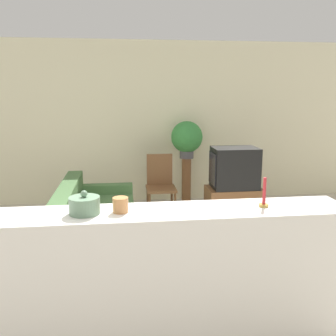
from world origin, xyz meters
name	(u,v)px	position (x,y,z in m)	size (l,w,h in m)	color
ground_plane	(145,311)	(0.00, 0.00, 0.00)	(14.00, 14.00, 0.00)	beige
wall_back	(131,123)	(0.00, 3.43, 1.35)	(9.00, 0.06, 2.70)	beige
couch	(95,221)	(-0.53, 1.62, 0.27)	(0.92, 1.73, 0.75)	#476B3D
tv_stand	(233,206)	(1.39, 2.01, 0.27)	(0.76, 0.46, 0.54)	brown
television	(234,168)	(1.38, 2.01, 0.83)	(0.64, 0.44, 0.57)	black
wooden_chair	(160,183)	(0.40, 2.58, 0.51)	(0.44, 0.44, 0.93)	brown
plant_stand	(186,182)	(0.88, 3.04, 0.40)	(0.15, 0.15, 0.80)	brown
potted_plant	(187,138)	(0.88, 3.04, 1.13)	(0.51, 0.51, 0.61)	#4C4C51
foreground_counter	(148,279)	(0.00, -0.42, 0.52)	(2.94, 0.44, 1.05)	white
decorative_bowl	(85,205)	(-0.43, -0.42, 1.11)	(0.21, 0.21, 0.17)	gray
candle_jar	(121,205)	(-0.19, -0.42, 1.10)	(0.11, 0.11, 0.11)	#C6844C
candlestick	(264,198)	(0.85, -0.42, 1.12)	(0.07, 0.07, 0.22)	#B7933D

